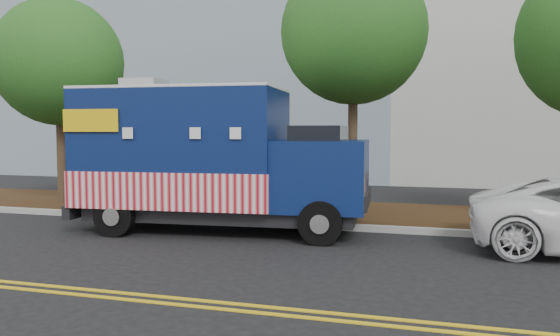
% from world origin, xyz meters
% --- Properties ---
extents(ground, '(120.00, 120.00, 0.00)m').
position_xyz_m(ground, '(0.00, 0.00, 0.00)').
color(ground, black).
rests_on(ground, ground).
extents(curb, '(120.00, 0.18, 0.15)m').
position_xyz_m(curb, '(0.00, 1.40, 0.07)').
color(curb, '#9E9E99').
rests_on(curb, ground).
extents(mulch_strip, '(120.00, 4.00, 0.15)m').
position_xyz_m(mulch_strip, '(0.00, 3.50, 0.07)').
color(mulch_strip, black).
rests_on(mulch_strip, ground).
extents(centerline_near, '(120.00, 0.10, 0.01)m').
position_xyz_m(centerline_near, '(0.00, -4.45, 0.01)').
color(centerline_near, gold).
rests_on(centerline_near, ground).
extents(centerline_far, '(120.00, 0.10, 0.01)m').
position_xyz_m(centerline_far, '(0.00, -4.70, 0.01)').
color(centerline_far, gold).
rests_on(centerline_far, ground).
extents(tree_a, '(3.81, 3.81, 6.30)m').
position_xyz_m(tree_a, '(-7.03, 2.76, 4.38)').
color(tree_a, '#38281C').
rests_on(tree_a, ground).
extents(tree_b, '(3.94, 3.94, 6.99)m').
position_xyz_m(tree_b, '(1.72, 3.69, 5.00)').
color(tree_b, '#38281C').
rests_on(tree_b, ground).
extents(sign_post, '(0.06, 0.06, 2.40)m').
position_xyz_m(sign_post, '(-4.87, 1.55, 1.20)').
color(sign_post, '#473828').
rests_on(sign_post, ground).
extents(food_truck, '(6.94, 3.09, 3.56)m').
position_xyz_m(food_truck, '(-1.16, 0.49, 1.61)').
color(food_truck, black).
rests_on(food_truck, ground).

